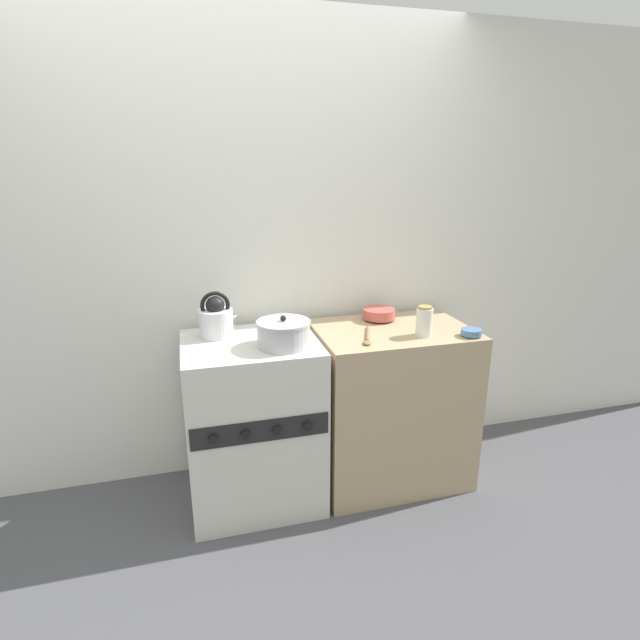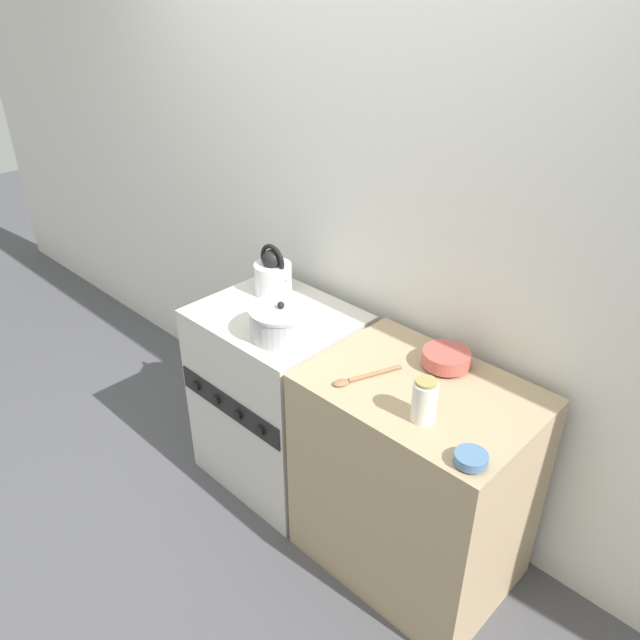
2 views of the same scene
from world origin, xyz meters
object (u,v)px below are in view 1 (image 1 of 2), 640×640
object	(u,v)px
cooking_pot	(284,333)
storage_jar	(424,321)
stove	(253,422)
small_ceramic_bowl	(471,332)
enamel_bowl	(379,314)
kettle	(216,319)

from	to	relation	value
cooking_pot	storage_jar	distance (m)	0.73
stove	small_ceramic_bowl	world-z (taller)	small_ceramic_bowl
enamel_bowl	storage_jar	distance (m)	0.34
stove	enamel_bowl	bearing A→B (deg)	13.14
stove	storage_jar	world-z (taller)	storage_jar
stove	small_ceramic_bowl	size ratio (longest dim) A/B	8.62
storage_jar	small_ceramic_bowl	bearing A→B (deg)	-17.65
enamel_bowl	kettle	bearing A→B (deg)	-176.90
kettle	cooking_pot	world-z (taller)	kettle
cooking_pot	enamel_bowl	size ratio (longest dim) A/B	1.45
kettle	small_ceramic_bowl	bearing A→B (deg)	-14.99
stove	storage_jar	size ratio (longest dim) A/B	5.72
cooking_pot	small_ceramic_bowl	size ratio (longest dim) A/B	2.52
cooking_pot	storage_jar	bearing A→B (deg)	-2.66
enamel_bowl	small_ceramic_bowl	xyz separation A→B (m)	(0.35, -0.39, -0.02)
kettle	cooking_pot	xyz separation A→B (m)	(0.30, -0.23, -0.03)
enamel_bowl	storage_jar	world-z (taller)	storage_jar
kettle	cooking_pot	bearing A→B (deg)	-37.33
stove	kettle	size ratio (longest dim) A/B	3.78
stove	small_ceramic_bowl	xyz separation A→B (m)	(1.11, -0.21, 0.47)
small_ceramic_bowl	storage_jar	world-z (taller)	storage_jar
small_ceramic_bowl	kettle	bearing A→B (deg)	165.01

